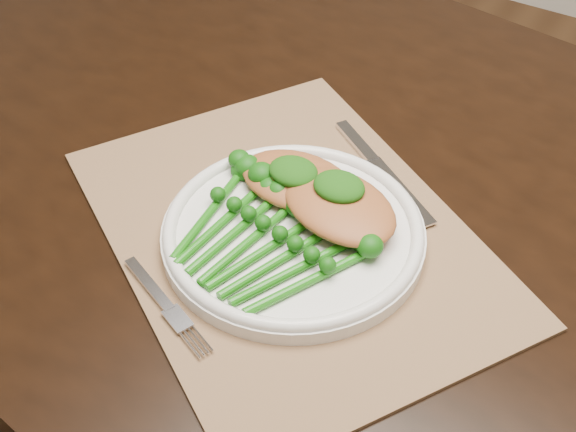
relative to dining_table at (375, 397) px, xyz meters
The scene contains 10 objects.
dining_table is the anchor object (origin of this frame).
placemat 0.40m from the dining_table, 130.68° to the right, with size 0.48×0.35×0.00m, color #836143.
dinner_plate 0.41m from the dining_table, 124.46° to the right, with size 0.28×0.28×0.03m.
knife 0.39m from the dining_table, 139.04° to the left, with size 0.18×0.13×0.01m.
fork 0.48m from the dining_table, 115.99° to the right, with size 0.15×0.07×0.00m.
chicken_fillet_left 0.42m from the dining_table, 153.46° to the right, with size 0.13×0.09×0.03m, color #B06433.
chicken_fillet_right 0.42m from the dining_table, 120.60° to the right, with size 0.14×0.10×0.03m, color #B06433.
pesto_dollop_left 0.44m from the dining_table, 151.83° to the right, with size 0.06×0.05×0.02m, color #0F3E08.
pesto_dollop_right 0.44m from the dining_table, 128.43° to the right, with size 0.06×0.05×0.02m, color #0F3E08.
broccolini_bundle 0.44m from the dining_table, 120.94° to the right, with size 0.20×0.21×0.04m.
Camera 1 is at (0.28, -0.55, 1.36)m, focal length 50.00 mm.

